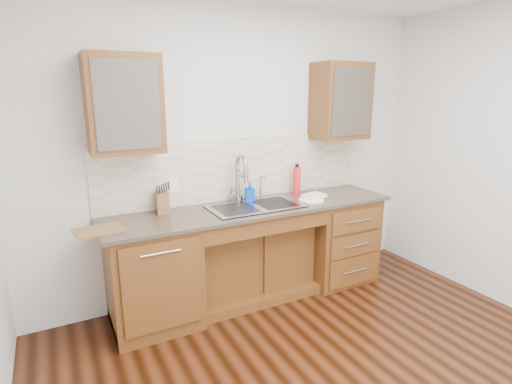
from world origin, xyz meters
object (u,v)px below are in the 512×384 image
soap_bottle (250,192)px  water_bottle (297,181)px  cutting_board (99,230)px  knife_block (162,202)px  plate (311,200)px

soap_bottle → water_bottle: (0.55, 0.04, 0.05)m
soap_bottle → cutting_board: bearing=-151.2°
soap_bottle → cutting_board: 1.39m
knife_block → soap_bottle: bearing=4.4°
soap_bottle → knife_block: (-0.82, 0.03, -0.00)m
plate → knife_block: knife_block is taller
knife_block → cutting_board: size_ratio=0.53×
plate → knife_block: size_ratio=1.32×
soap_bottle → water_bottle: size_ratio=0.67×
soap_bottle → knife_block: 0.82m
soap_bottle → plate: bearing=-4.8°
soap_bottle → knife_block: soap_bottle is taller
plate → cutting_board: cutting_board is taller
water_bottle → knife_block: water_bottle is taller
soap_bottle → knife_block: size_ratio=1.04×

